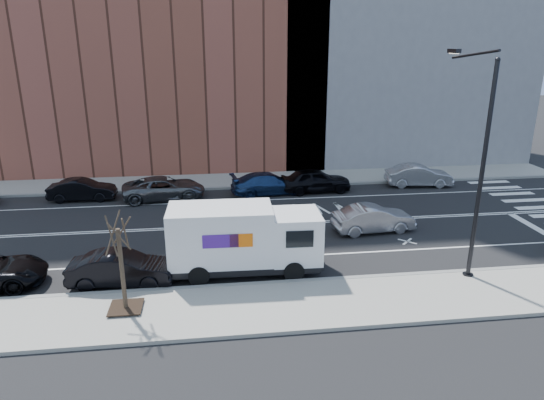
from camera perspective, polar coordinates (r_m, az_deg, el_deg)
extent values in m
plane|color=black|center=(26.81, 0.96, -2.80)|extent=(120.00, 120.00, 0.00)
cube|color=gray|center=(18.95, 4.88, -12.08)|extent=(44.00, 3.60, 0.15)
cube|color=gray|center=(35.08, -1.10, 2.43)|extent=(44.00, 3.60, 0.15)
cube|color=gray|center=(20.48, 3.82, -9.55)|extent=(44.00, 0.25, 0.17)
cube|color=gray|center=(33.36, -0.76, 1.61)|extent=(44.00, 0.25, 0.17)
cube|color=brown|center=(40.62, -14.34, 19.64)|extent=(26.00, 10.00, 22.00)
cylinder|color=black|center=(21.00, 23.43, 2.60)|extent=(0.18, 0.18, 9.00)
cylinder|color=black|center=(22.47, 22.02, -8.26)|extent=(0.44, 0.44, 0.20)
sphere|color=black|center=(20.38, 25.03, 14.72)|extent=(0.20, 0.20, 0.20)
cylinder|color=black|center=(21.84, 22.70, 15.53)|extent=(0.11, 3.49, 0.48)
cube|color=black|center=(23.34, 20.64, 16.09)|extent=(0.25, 0.80, 0.18)
cube|color=#FFF2CC|center=(23.34, 20.61, 15.85)|extent=(0.18, 0.55, 0.03)
cube|color=black|center=(19.15, -16.81, -11.97)|extent=(1.20, 1.20, 0.04)
cylinder|color=#382B1E|center=(18.46, -17.24, -7.88)|extent=(0.16, 0.16, 3.20)
cylinder|color=#382B1E|center=(17.86, -16.87, -3.82)|extent=(0.06, 0.80, 1.44)
cylinder|color=#382B1E|center=(18.11, -17.29, -3.55)|extent=(0.81, 0.31, 1.19)
cylinder|color=#382B1E|center=(18.08, -18.21, -3.68)|extent=(0.58, 0.76, 1.50)
cylinder|color=#382B1E|center=(17.81, -18.37, -4.03)|extent=(0.47, 0.61, 1.37)
cylinder|color=#382B1E|center=(17.68, -17.54, -4.12)|extent=(0.72, 0.29, 1.13)
cube|color=black|center=(21.26, -3.41, -7.29)|extent=(6.49, 2.35, 0.31)
cube|color=white|center=(21.00, 2.79, -4.21)|extent=(2.14, 2.29, 2.08)
cube|color=black|center=(21.06, 5.66, -3.30)|extent=(0.11, 1.92, 0.99)
cube|color=black|center=(19.85, 3.28, -4.62)|extent=(1.14, 0.07, 0.73)
cube|color=black|center=(21.93, 2.37, -2.34)|extent=(1.14, 0.07, 0.73)
cube|color=black|center=(21.58, 5.44, -6.64)|extent=(0.21, 2.08, 0.36)
cube|color=white|center=(20.71, -6.07, -4.00)|extent=(4.42, 2.40, 2.39)
cube|color=#47198C|center=(19.58, -6.08, -4.86)|extent=(1.45, 0.06, 0.57)
cube|color=orange|center=(19.58, -3.64, -4.78)|extent=(0.93, 0.05, 0.57)
cube|color=#47198C|center=(21.74, -6.08, -2.47)|extent=(1.45, 0.06, 0.57)
cube|color=orange|center=(21.74, -3.89, -2.40)|extent=(0.93, 0.05, 0.57)
cylinder|color=black|center=(20.52, 2.59, -8.37)|extent=(0.88, 0.31, 0.87)
cylinder|color=black|center=(22.38, 1.82, -6.00)|extent=(0.88, 0.31, 0.87)
cylinder|color=black|center=(20.37, -8.60, -8.78)|extent=(0.88, 0.31, 0.87)
cylinder|color=black|center=(22.24, -8.37, -6.36)|extent=(0.88, 0.31, 0.87)
imported|color=black|center=(32.86, -21.43, 1.14)|extent=(4.12, 1.47, 1.35)
imported|color=#52555A|center=(31.55, -12.60, 1.38)|extent=(5.40, 2.99, 1.43)
imported|color=navy|center=(31.84, -0.48, 1.97)|extent=(5.10, 2.62, 1.42)
imported|color=black|center=(32.42, 5.14, 2.35)|extent=(4.75, 2.11, 1.59)
imported|color=#AAABAF|center=(35.12, 16.88, 2.77)|extent=(4.62, 2.02, 1.48)
imported|color=#99999D|center=(26.08, 11.84, -2.15)|extent=(4.43, 1.91, 1.42)
imported|color=black|center=(21.04, -17.32, -7.73)|extent=(4.32, 1.71, 1.40)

